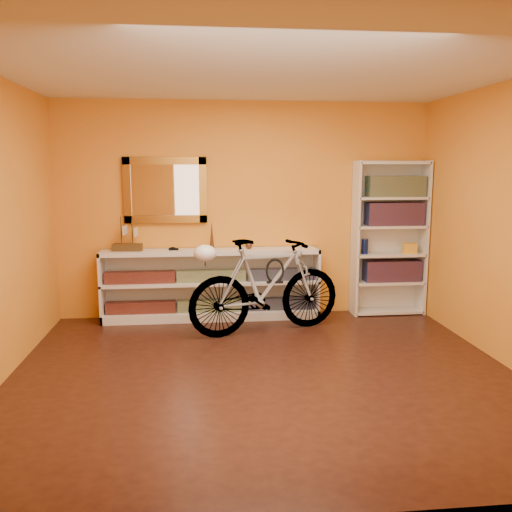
{
  "coord_description": "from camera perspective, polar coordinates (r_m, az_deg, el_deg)",
  "views": [
    {
      "loc": [
        -0.55,
        -4.5,
        1.82
      ],
      "look_at": [
        0.0,
        0.7,
        0.95
      ],
      "focal_mm": 37.55,
      "sensor_mm": 36.0,
      "label": 1
    }
  ],
  "objects": [
    {
      "name": "yellow_bag",
      "position": [
        6.88,
        16.05,
        0.8
      ],
      "size": [
        0.18,
        0.14,
        0.13
      ],
      "primitive_type": "cube",
      "rotation": [
        0.0,
        0.0,
        -0.19
      ],
      "color": "gold",
      "rests_on": "bookcase"
    },
    {
      "name": "helmet",
      "position": [
        5.59,
        -5.45,
        0.29
      ],
      "size": [
        0.24,
        0.23,
        0.18
      ],
      "primitive_type": "ellipsoid",
      "color": "white",
      "rests_on": "bicycle"
    },
    {
      "name": "book_row_c",
      "position": [
        6.78,
        14.64,
        7.2
      ],
      "size": [
        0.7,
        0.22,
        0.25
      ],
      "primitive_type": "cube",
      "color": "#1B505E",
      "rests_on": "bookcase"
    },
    {
      "name": "travel_mug",
      "position": [
        6.7,
        11.51,
        1.01
      ],
      "size": [
        0.08,
        0.08,
        0.19
      ],
      "primitive_type": "cylinder",
      "color": "navy",
      "rests_on": "bookcase"
    },
    {
      "name": "u_lock",
      "position": [
        5.9,
        2.03,
        -1.59
      ],
      "size": [
        0.2,
        0.02,
        0.2
      ],
      "primitive_type": "torus",
      "rotation": [
        1.57,
        0.0,
        0.0
      ],
      "color": "black",
      "rests_on": "bicycle"
    },
    {
      "name": "toy_car",
      "position": [
        6.4,
        -8.76,
        0.62
      ],
      "size": [
        0.0,
        0.0,
        0.0
      ],
      "primitive_type": "imported",
      "rotation": [
        0.0,
        0.0,
        1.61
      ],
      "color": "black",
      "rests_on": "console_unit"
    },
    {
      "name": "bookcase",
      "position": [
        6.81,
        14.02,
        1.83
      ],
      "size": [
        0.9,
        0.3,
        1.9
      ],
      "primitive_type": null,
      "color": "silver",
      "rests_on": "floor"
    },
    {
      "name": "gilt_mirror",
      "position": [
        6.48,
        -9.64,
        6.93
      ],
      "size": [
        0.98,
        0.06,
        0.78
      ],
      "primitive_type": "cube",
      "color": "brown",
      "rests_on": "back_wall"
    },
    {
      "name": "bicycle",
      "position": [
        5.9,
        1.07,
        -3.19
      ],
      "size": [
        0.94,
        1.86,
        1.06
      ],
      "primitive_type": "imported",
      "rotation": [
        0.0,
        0.0,
        1.84
      ],
      "color": "silver",
      "rests_on": "floor"
    },
    {
      "name": "book_row_a",
      "position": [
        6.89,
        14.28,
        -1.51
      ],
      "size": [
        0.7,
        0.22,
        0.26
      ],
      "primitive_type": "cube",
      "color": "maroon",
      "rests_on": "bookcase"
    },
    {
      "name": "book_row_b",
      "position": [
        6.8,
        14.52,
        4.38
      ],
      "size": [
        0.7,
        0.22,
        0.28
      ],
      "primitive_type": "cube",
      "color": "maroon",
      "rests_on": "bookcase"
    },
    {
      "name": "console_unit",
      "position": [
        6.47,
        -4.77,
        -3.04
      ],
      "size": [
        2.6,
        0.35,
        0.85
      ],
      "primitive_type": null,
      "color": "silver",
      "rests_on": "floor"
    },
    {
      "name": "cd_row_lower",
      "position": [
        6.51,
        -4.73,
        -5.27
      ],
      "size": [
        2.5,
        0.13,
        0.14
      ],
      "primitive_type": "cube",
      "color": "black",
      "rests_on": "console_unit"
    },
    {
      "name": "bronze_ornament",
      "position": [
        6.37,
        -4.73,
        2.18
      ],
      "size": [
        0.06,
        0.06,
        0.34
      ],
      "primitive_type": "cone",
      "color": "#52301C",
      "rests_on": "console_unit"
    },
    {
      "name": "floor",
      "position": [
        4.89,
        0.89,
        -12.48
      ],
      "size": [
        4.5,
        4.0,
        0.01
      ],
      "primitive_type": "cube",
      "color": "black",
      "rests_on": "ground"
    },
    {
      "name": "cd_row_upper",
      "position": [
        6.43,
        -4.78,
        -2.12
      ],
      "size": [
        2.5,
        0.13,
        0.14
      ],
      "primitive_type": "cube",
      "color": "navy",
      "rests_on": "console_unit"
    },
    {
      "name": "model_ship",
      "position": [
        6.42,
        -13.6,
        2.32
      ],
      "size": [
        0.35,
        0.16,
        0.41
      ],
      "primitive_type": null,
      "rotation": [
        0.0,
        0.0,
        -0.09
      ],
      "color": "#392610",
      "rests_on": "console_unit"
    },
    {
      "name": "back_wall",
      "position": [
        6.55,
        -1.21,
        4.89
      ],
      "size": [
        4.5,
        0.01,
        2.6
      ],
      "primitive_type": "cube",
      "color": "orange",
      "rests_on": "ground"
    },
    {
      "name": "decorative_orb",
      "position": [
        6.41,
        -0.77,
        1.12
      ],
      "size": [
        0.08,
        0.08,
        0.08
      ],
      "primitive_type": "sphere",
      "color": "#52301C",
      "rests_on": "console_unit"
    },
    {
      "name": "wall_socket",
      "position": [
        6.83,
        6.4,
        -3.9
      ],
      "size": [
        0.09,
        0.02,
        0.09
      ],
      "primitive_type": "cube",
      "color": "silver",
      "rests_on": "back_wall"
    },
    {
      "name": "red_tin",
      "position": [
        6.72,
        12.53,
        6.98
      ],
      "size": [
        0.18,
        0.18,
        0.18
      ],
      "primitive_type": "cube",
      "rotation": [
        0.0,
        0.0,
        -0.31
      ],
      "color": "maroon",
      "rests_on": "bookcase"
    },
    {
      "name": "ceiling",
      "position": [
        4.6,
        0.97,
        19.26
      ],
      "size": [
        4.5,
        4.0,
        0.01
      ],
      "primitive_type": "cube",
      "color": "silver",
      "rests_on": "ground"
    }
  ]
}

